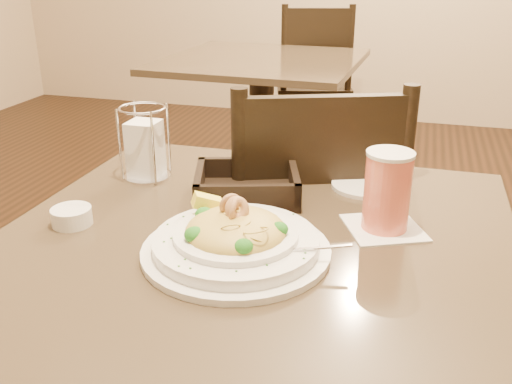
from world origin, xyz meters
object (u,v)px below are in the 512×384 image
(dining_chair_far, at_px, (314,80))
(pasta_bowl, at_px, (236,238))
(background_table, at_px, (262,105))
(bread_basket, at_px, (247,187))
(side_plate, at_px, (364,186))
(napkin_caddy, at_px, (145,148))
(main_table, at_px, (253,344))
(drink_glass, at_px, (387,192))
(dining_chair_near, at_px, (308,244))
(butter_ramekin, at_px, (72,216))

(dining_chair_far, height_order, pasta_bowl, dining_chair_far)
(background_table, distance_m, bread_basket, 1.68)
(bread_basket, distance_m, side_plate, 0.25)
(dining_chair_far, bearing_deg, napkin_caddy, 75.54)
(main_table, distance_m, background_table, 1.85)
(main_table, bearing_deg, drink_glass, 25.20)
(drink_glass, distance_m, side_plate, 0.21)
(dining_chair_far, xyz_separation_m, napkin_caddy, (0.03, -2.20, 0.29))
(dining_chair_near, height_order, pasta_bowl, dining_chair_near)
(main_table, bearing_deg, side_plate, 60.71)
(dining_chair_far, relative_size, bread_basket, 3.75)
(pasta_bowl, distance_m, butter_ramekin, 0.32)
(napkin_caddy, distance_m, butter_ramekin, 0.26)
(main_table, height_order, pasta_bowl, pasta_bowl)
(background_table, xyz_separation_m, pasta_bowl, (0.47, -1.85, 0.25))
(dining_chair_near, height_order, bread_basket, dining_chair_near)
(main_table, height_order, napkin_caddy, napkin_caddy)
(dining_chair_near, xyz_separation_m, dining_chair_far, (-0.36, 1.99, 0.00))
(main_table, height_order, background_table, same)
(background_table, distance_m, dining_chair_near, 1.46)
(dining_chair_near, distance_m, drink_glass, 0.48)
(dining_chair_far, height_order, side_plate, dining_chair_far)
(butter_ramekin, bearing_deg, pasta_bowl, -3.87)
(dining_chair_near, bearing_deg, drink_glass, 100.15)
(pasta_bowl, bearing_deg, bread_basket, 102.47)
(dining_chair_near, height_order, butter_ramekin, dining_chair_near)
(main_table, relative_size, butter_ramekin, 12.27)
(dining_chair_near, height_order, dining_chair_far, same)
(main_table, xyz_separation_m, side_plate, (0.16, 0.29, 0.23))
(pasta_bowl, height_order, butter_ramekin, pasta_bowl)
(drink_glass, bearing_deg, main_table, -154.80)
(main_table, relative_size, pasta_bowl, 2.59)
(napkin_caddy, xyz_separation_m, side_plate, (0.47, 0.07, -0.07))
(pasta_bowl, height_order, drink_glass, drink_glass)
(background_table, height_order, drink_glass, drink_glass)
(main_table, relative_size, dining_chair_near, 0.97)
(napkin_caddy, height_order, butter_ramekin, napkin_caddy)
(background_table, height_order, dining_chair_far, dining_chair_far)
(bread_basket, xyz_separation_m, napkin_caddy, (-0.25, 0.04, 0.05))
(main_table, distance_m, drink_glass, 0.38)
(dining_chair_near, xyz_separation_m, drink_glass, (0.19, -0.32, 0.30))
(drink_glass, bearing_deg, dining_chair_far, 103.58)
(main_table, relative_size, bread_basket, 3.63)
(butter_ramekin, bearing_deg, dining_chair_near, 52.02)
(side_plate, bearing_deg, butter_ramekin, -146.61)
(pasta_bowl, xyz_separation_m, butter_ramekin, (-0.32, 0.02, -0.01))
(pasta_bowl, bearing_deg, side_plate, 63.54)
(dining_chair_near, relative_size, dining_chair_far, 1.00)
(bread_basket, xyz_separation_m, butter_ramekin, (-0.27, -0.21, -0.00))
(dining_chair_far, bearing_deg, bread_basket, 81.78)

